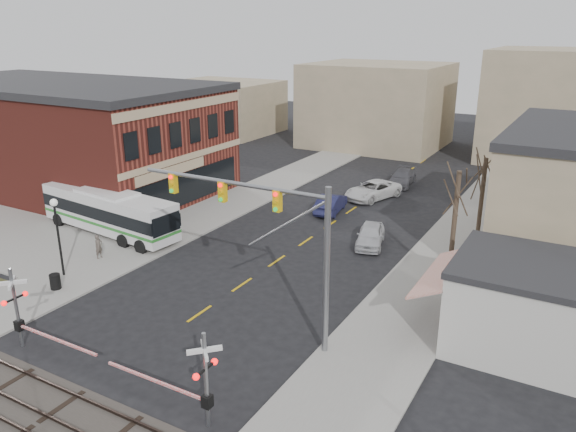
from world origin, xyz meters
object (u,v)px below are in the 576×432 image
object	(u,v)px
pedestrian_near	(99,247)
pedestrian_far	(123,228)
trash_bin	(55,281)
car_a	(370,235)
transit_bus	(109,211)
traffic_signal_mast	(272,226)
car_d	(402,178)
rr_crossing_west	(22,311)
street_lamp	(56,222)
car_c	(373,190)
rr_crossing_east	(197,378)
car_b	(331,203)

from	to	relation	value
pedestrian_near	pedestrian_far	distance (m)	3.43
trash_bin	car_a	distance (m)	20.20
transit_bus	pedestrian_far	bearing A→B (deg)	-15.89
transit_bus	traffic_signal_mast	xyz separation A→B (m)	(17.61, -6.37, 4.00)
car_d	pedestrian_near	distance (m)	29.18
pedestrian_near	pedestrian_far	bearing A→B (deg)	16.41
rr_crossing_west	street_lamp	size ratio (longest dim) A/B	1.17
car_c	car_d	bearing A→B (deg)	100.63
rr_crossing_east	car_b	size ratio (longest dim) A/B	1.23
rr_crossing_west	car_d	world-z (taller)	rr_crossing_west
pedestrian_near	pedestrian_far	size ratio (longest dim) A/B	0.94
traffic_signal_mast	car_c	distance (m)	24.86
traffic_signal_mast	car_d	size ratio (longest dim) A/B	2.09
pedestrian_near	traffic_signal_mast	bearing A→B (deg)	-101.82
rr_crossing_west	car_d	bearing A→B (deg)	80.52
car_a	car_b	xyz separation A→B (m)	(-5.48, 5.20, 0.02)
car_a	car_d	bearing A→B (deg)	85.90
street_lamp	car_a	world-z (taller)	street_lamp
rr_crossing_west	car_c	world-z (taller)	rr_crossing_west
rr_crossing_east	street_lamp	xyz separation A→B (m)	(-15.31, 6.38, 1.54)
car_a	car_c	distance (m)	11.11
trash_bin	car_b	xyz separation A→B (m)	(7.59, 20.61, 0.19)
rr_crossing_west	car_b	size ratio (longest dim) A/B	1.23
traffic_signal_mast	car_d	bearing A→B (deg)	96.69
car_b	car_d	distance (m)	11.01
car_d	pedestrian_far	distance (m)	26.69
car_d	pedestrian_near	world-z (taller)	pedestrian_near
car_a	car_c	bearing A→B (deg)	95.40
transit_bus	car_b	size ratio (longest dim) A/B	2.67
pedestrian_near	transit_bus	bearing A→B (deg)	36.14
transit_bus	street_lamp	bearing A→B (deg)	-65.54
traffic_signal_mast	street_lamp	xyz separation A→B (m)	(-14.56, -0.33, -2.24)
car_d	car_b	bearing A→B (deg)	-108.64
car_a	pedestrian_far	bearing A→B (deg)	-168.42
trash_bin	car_d	xyz separation A→B (m)	(9.95, 31.36, 0.15)
rr_crossing_east	traffic_signal_mast	bearing A→B (deg)	96.35
pedestrian_near	street_lamp	bearing A→B (deg)	179.98
rr_crossing_west	pedestrian_near	world-z (taller)	rr_crossing_west
transit_bus	street_lamp	world-z (taller)	street_lamp
trash_bin	car_c	bearing A→B (deg)	70.45
transit_bus	car_c	xyz separation A→B (m)	(13.36, 17.61, -0.98)
rr_crossing_west	pedestrian_near	size ratio (longest dim) A/B	3.54
rr_crossing_east	pedestrian_far	size ratio (longest dim) A/B	3.33
rr_crossing_east	car_b	xyz separation A→B (m)	(-6.57, 25.50, -1.22)
transit_bus	traffic_signal_mast	bearing A→B (deg)	-19.89
car_a	transit_bus	bearing A→B (deg)	-172.49
transit_bus	car_c	world-z (taller)	transit_bus
car_c	pedestrian_far	bearing A→B (deg)	-103.68
trash_bin	pedestrian_near	bearing A→B (deg)	105.75
traffic_signal_mast	trash_bin	size ratio (longest dim) A/B	11.56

